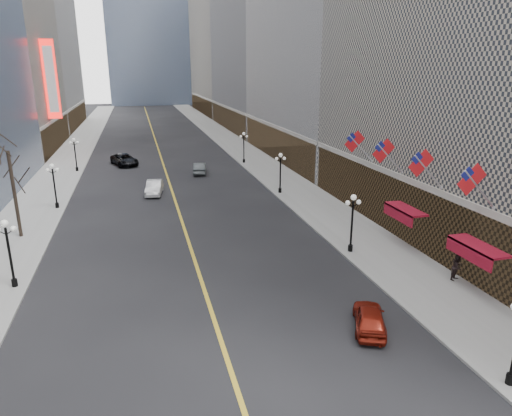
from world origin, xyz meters
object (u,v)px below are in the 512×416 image
car_nb_mid (154,187)px  car_sb_mid (370,318)px  streetlamp_east_2 (280,169)px  streetlamp_west_2 (54,181)px  streetlamp_east_3 (244,144)px  car_nb_far (124,160)px  streetlamp_west_1 (8,247)px  streetlamp_west_3 (75,151)px  streetlamp_east_1 (352,217)px  car_sb_far (200,168)px

car_nb_mid → car_sb_mid: car_nb_mid is taller
streetlamp_east_2 → streetlamp_west_2: size_ratio=1.00×
streetlamp_east_3 → car_nb_far: size_ratio=0.75×
car_sb_mid → streetlamp_east_3: bearing=-71.6°
streetlamp_east_3 → streetlamp_west_1: 43.05m
streetlamp_west_3 → streetlamp_east_1: bearing=-56.8°
streetlamp_east_3 → streetlamp_west_3: 23.60m
streetlamp_east_2 → streetlamp_west_2: 23.60m
streetlamp_west_2 → streetlamp_west_3: 18.00m
streetlamp_east_3 → car_nb_far: streetlamp_east_3 is taller
streetlamp_east_1 → streetlamp_west_1: bearing=180.0°
car_nb_far → car_sb_far: (9.95, -8.35, -0.10)m
streetlamp_east_2 → streetlamp_west_3: 29.68m
streetlamp_west_2 → car_sb_mid: size_ratio=1.13×
streetlamp_west_1 → car_nb_far: size_ratio=0.75×
streetlamp_east_2 → streetlamp_east_3: (0.00, 18.00, 0.00)m
car_sb_mid → streetlamp_west_2: bearing=-31.7°
streetlamp_west_2 → streetlamp_west_3: size_ratio=1.00×
streetlamp_west_3 → car_nb_mid: 17.69m
streetlamp_west_3 → car_nb_mid: (9.80, -14.58, -2.13)m
streetlamp_west_3 → car_nb_far: streetlamp_west_3 is taller
streetlamp_east_2 → streetlamp_east_3: 18.00m
streetlamp_west_2 → car_sb_far: (16.24, 12.75, -2.16)m
streetlamp_west_3 → car_sb_far: streetlamp_west_3 is taller
streetlamp_east_1 → streetlamp_west_1: same height
car_nb_mid → streetlamp_west_2: bearing=-152.1°
streetlamp_east_2 → car_sb_mid: streetlamp_east_2 is taller
car_sb_far → car_nb_far: bearing=-29.8°
car_sb_far → streetlamp_east_2: bearing=130.3°
streetlamp_east_1 → car_nb_mid: bearing=122.8°
streetlamp_west_2 → car_nb_mid: size_ratio=0.96×
streetlamp_east_1 → car_sb_mid: bearing=-110.5°
car_nb_mid → car_nb_far: size_ratio=0.78×
streetlamp_east_1 → car_nb_far: (-17.32, 39.10, -2.07)m
streetlamp_west_2 → car_nb_mid: bearing=19.3°
streetlamp_west_1 → streetlamp_west_3: size_ratio=1.00×
streetlamp_east_3 → streetlamp_west_1: bearing=-123.2°
streetlamp_west_3 → car_sb_far: bearing=-17.9°
streetlamp_east_1 → streetlamp_west_1: 23.60m
streetlamp_east_1 → streetlamp_east_2: (0.00, 18.00, 0.00)m
streetlamp_east_3 → car_nb_far: (-17.32, 3.10, -2.07)m
streetlamp_west_1 → streetlamp_west_3: (0.00, 36.00, 0.00)m
streetlamp_east_2 → car_nb_far: size_ratio=0.75×
streetlamp_west_3 → streetlamp_east_3: bearing=0.0°
streetlamp_east_1 → streetlamp_east_3: size_ratio=1.00×
streetlamp_west_1 → streetlamp_west_2: 18.00m
streetlamp_east_2 → car_sb_far: bearing=120.0°
car_nb_mid → car_nb_far: (-3.52, 17.68, 0.06)m
streetlamp_east_3 → car_nb_mid: bearing=-133.4°
streetlamp_east_2 → car_nb_far: 27.38m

